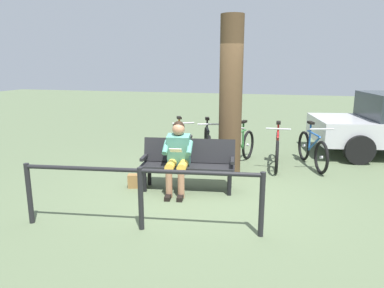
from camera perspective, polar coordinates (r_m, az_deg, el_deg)
ground_plane at (r=6.15m, az=1.89°, el=-7.66°), size 40.00×40.00×0.00m
bench at (r=6.17m, az=-0.59°, el=-2.64°), size 1.65×0.67×0.87m
person_reading at (r=6.00m, az=-2.29°, el=-1.55°), size 0.52×0.80×1.20m
handbag at (r=6.39m, az=-8.83°, el=-5.87°), size 0.33×0.21×0.24m
tree_trunk at (r=6.98m, az=6.21°, el=7.55°), size 0.45×0.45×3.04m
litter_bin at (r=7.08m, az=-1.38°, el=-1.64°), size 0.36×0.36×0.76m
bicycle_green at (r=7.95m, az=18.64°, el=-0.89°), size 0.61×1.63×0.94m
bicycle_purple at (r=7.76m, az=13.44°, el=-0.89°), size 0.48×1.68×0.94m
bicycle_silver at (r=7.75m, az=7.64°, el=-0.66°), size 0.58×1.64×0.94m
bicycle_red at (r=8.10m, az=2.49°, el=0.03°), size 0.60×1.63×0.94m
bicycle_orange at (r=8.23m, az=-1.84°, el=0.24°), size 0.78×1.55×0.94m
railing_fence at (r=4.68m, az=-8.25°, el=-6.76°), size 3.15×0.46×0.85m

